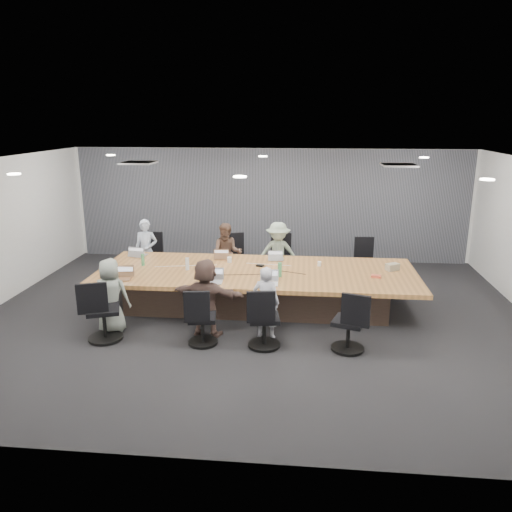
# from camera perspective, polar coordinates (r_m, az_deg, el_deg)

# --- Properties ---
(floor) EXTENTS (10.00, 8.00, 0.00)m
(floor) POSITION_cam_1_polar(r_m,az_deg,el_deg) (9.23, -0.25, -6.96)
(floor) COLOR #232325
(floor) RESTS_ON ground
(ceiling) EXTENTS (10.00, 8.00, 0.00)m
(ceiling) POSITION_cam_1_polar(r_m,az_deg,el_deg) (8.56, -0.27, 10.63)
(ceiling) COLOR white
(ceiling) RESTS_ON wall_back
(wall_back) EXTENTS (10.00, 0.00, 2.80)m
(wall_back) POSITION_cam_1_polar(r_m,az_deg,el_deg) (12.69, 1.61, 5.89)
(wall_back) COLOR silver
(wall_back) RESTS_ON ground
(wall_front) EXTENTS (10.00, 0.00, 2.80)m
(wall_front) POSITION_cam_1_polar(r_m,az_deg,el_deg) (5.04, -5.00, -9.61)
(wall_front) COLOR silver
(wall_front) RESTS_ON ground
(curtain) EXTENTS (9.80, 0.04, 2.80)m
(curtain) POSITION_cam_1_polar(r_m,az_deg,el_deg) (12.61, 1.58, 5.83)
(curtain) COLOR slate
(curtain) RESTS_ON ground
(conference_table) EXTENTS (6.00, 2.20, 0.74)m
(conference_table) POSITION_cam_1_polar(r_m,az_deg,el_deg) (9.55, 0.06, -3.59)
(conference_table) COLOR #47342A
(conference_table) RESTS_ON ground
(chair_0) EXTENTS (0.54, 0.54, 0.79)m
(chair_0) POSITION_cam_1_polar(r_m,az_deg,el_deg) (11.66, -11.82, -0.40)
(chair_0) COLOR black
(chair_0) RESTS_ON ground
(chair_1) EXTENTS (0.71, 0.71, 0.83)m
(chair_1) POSITION_cam_1_polar(r_m,az_deg,el_deg) (11.25, -3.01, -0.56)
(chair_1) COLOR black
(chair_1) RESTS_ON ground
(chair_2) EXTENTS (0.67, 0.67, 0.85)m
(chair_2) POSITION_cam_1_polar(r_m,az_deg,el_deg) (11.14, 2.61, -0.66)
(chair_2) COLOR black
(chair_2) RESTS_ON ground
(chair_3) EXTENTS (0.56, 0.56, 0.77)m
(chair_3) POSITION_cam_1_polar(r_m,az_deg,el_deg) (11.21, 12.16, -1.10)
(chair_3) COLOR black
(chair_3) RESTS_ON ground
(chair_4) EXTENTS (0.76, 0.76, 0.88)m
(chair_4) POSITION_cam_1_polar(r_m,az_deg,el_deg) (8.54, -17.01, -6.42)
(chair_4) COLOR black
(chair_4) RESTS_ON ground
(chair_5) EXTENTS (0.58, 0.58, 0.75)m
(chair_5) POSITION_cam_1_polar(r_m,az_deg,el_deg) (8.09, -6.14, -7.53)
(chair_5) COLOR black
(chair_5) RESTS_ON ground
(chair_6) EXTENTS (0.62, 0.62, 0.81)m
(chair_6) POSITION_cam_1_polar(r_m,az_deg,el_deg) (7.95, 0.94, -7.64)
(chair_6) COLOR black
(chair_6) RESTS_ON ground
(chair_7) EXTENTS (0.69, 0.69, 0.80)m
(chair_7) POSITION_cam_1_polar(r_m,az_deg,el_deg) (7.96, 10.53, -7.91)
(chair_7) COLOR black
(chair_7) RESTS_ON ground
(person_0) EXTENTS (0.52, 0.35, 1.39)m
(person_0) POSITION_cam_1_polar(r_m,az_deg,el_deg) (11.26, -12.42, 0.59)
(person_0) COLOR silver
(person_0) RESTS_ON ground
(laptop_0) EXTENTS (0.39, 0.29, 0.02)m
(laptop_0) POSITION_cam_1_polar(r_m,az_deg,el_deg) (10.74, -13.33, 0.10)
(laptop_0) COLOR #B2B2B7
(laptop_0) RESTS_ON conference_table
(person_1) EXTENTS (0.70, 0.56, 1.35)m
(person_1) POSITION_cam_1_polar(r_m,az_deg,el_deg) (10.85, -3.30, 0.25)
(person_1) COLOR brown
(person_1) RESTS_ON ground
(laptop_1) EXTENTS (0.32, 0.23, 0.02)m
(laptop_1) POSITION_cam_1_polar(r_m,az_deg,el_deg) (10.30, -3.78, -0.16)
(laptop_1) COLOR #8C6647
(laptop_1) RESTS_ON conference_table
(person_2) EXTENTS (0.94, 0.59, 1.40)m
(person_2) POSITION_cam_1_polar(r_m,az_deg,el_deg) (10.73, 2.52, 0.22)
(person_2) COLOR #8DA28B
(person_2) RESTS_ON ground
(laptop_2) EXTENTS (0.31, 0.23, 0.02)m
(laptop_2) POSITION_cam_1_polar(r_m,az_deg,el_deg) (10.18, 2.35, -0.32)
(laptop_2) COLOR #B2B2B7
(laptop_2) RESTS_ON conference_table
(person_4) EXTENTS (0.63, 0.42, 1.28)m
(person_4) POSITION_cam_1_polar(r_m,az_deg,el_deg) (8.77, -16.26, -4.36)
(person_4) COLOR gray
(person_4) RESTS_ON ground
(laptop_4) EXTENTS (0.33, 0.25, 0.02)m
(laptop_4) POSITION_cam_1_polar(r_m,az_deg,el_deg) (9.22, -15.07, -2.58)
(laptop_4) COLOR #8C6647
(laptop_4) RESTS_ON conference_table
(person_5) EXTENTS (1.28, 0.61, 1.33)m
(person_5) POSITION_cam_1_polar(r_m,az_deg,el_deg) (8.31, -5.72, -4.75)
(person_5) COLOR brown
(person_5) RESTS_ON ground
(laptop_5) EXTENTS (0.36, 0.25, 0.02)m
(laptop_5) POSITION_cam_1_polar(r_m,az_deg,el_deg) (8.79, -5.04, -2.99)
(laptop_5) COLOR #B2B2B7
(laptop_5) RESTS_ON conference_table
(person_6) EXTENTS (0.49, 0.37, 1.23)m
(person_6) POSITION_cam_1_polar(r_m,az_deg,el_deg) (8.19, 1.15, -5.35)
(person_6) COLOR #B5B6C4
(person_6) RESTS_ON ground
(laptop_6) EXTENTS (0.33, 0.23, 0.02)m
(laptop_6) POSITION_cam_1_polar(r_m,az_deg,el_deg) (8.66, 1.45, -3.21)
(laptop_6) COLOR #B2B2B7
(laptop_6) RESTS_ON conference_table
(bottle_green_left) EXTENTS (0.08, 0.08, 0.23)m
(bottle_green_left) POSITION_cam_1_polar(r_m,az_deg,el_deg) (9.97, -12.80, -0.43)
(bottle_green_left) COLOR #489C5D
(bottle_green_left) RESTS_ON conference_table
(bottle_green_right) EXTENTS (0.08, 0.08, 0.26)m
(bottle_green_right) POSITION_cam_1_polar(r_m,az_deg,el_deg) (9.05, 2.74, -1.58)
(bottle_green_right) COLOR #489C5D
(bottle_green_right) RESTS_ON conference_table
(bottle_clear) EXTENTS (0.08, 0.08, 0.24)m
(bottle_clear) POSITION_cam_1_polar(r_m,az_deg,el_deg) (9.53, -7.86, -0.90)
(bottle_clear) COLOR silver
(bottle_clear) RESTS_ON conference_table
(cup_white_far) EXTENTS (0.11, 0.11, 0.11)m
(cup_white_far) POSITION_cam_1_polar(r_m,az_deg,el_deg) (9.96, -3.05, -0.43)
(cup_white_far) COLOR white
(cup_white_far) RESTS_ON conference_table
(cup_white_near) EXTENTS (0.08, 0.08, 0.09)m
(cup_white_near) POSITION_cam_1_polar(r_m,az_deg,el_deg) (9.79, 7.25, -0.89)
(cup_white_near) COLOR white
(cup_white_near) RESTS_ON conference_table
(mug_brown) EXTENTS (0.09, 0.09, 0.10)m
(mug_brown) POSITION_cam_1_polar(r_m,az_deg,el_deg) (9.74, -15.45, -1.38)
(mug_brown) COLOR brown
(mug_brown) RESTS_ON conference_table
(mic_left) EXTENTS (0.17, 0.12, 0.03)m
(mic_left) POSITION_cam_1_polar(r_m,az_deg,el_deg) (9.13, -6.25, -2.26)
(mic_left) COLOR black
(mic_left) RESTS_ON conference_table
(mic_right) EXTENTS (0.17, 0.14, 0.03)m
(mic_right) POSITION_cam_1_polar(r_m,az_deg,el_deg) (9.69, 0.47, -1.11)
(mic_right) COLOR black
(mic_right) RESTS_ON conference_table
(stapler) EXTENTS (0.15, 0.06, 0.05)m
(stapler) POSITION_cam_1_polar(r_m,az_deg,el_deg) (8.92, 1.06, -2.52)
(stapler) COLOR black
(stapler) RESTS_ON conference_table
(canvas_bag) EXTENTS (0.28, 0.25, 0.13)m
(canvas_bag) POSITION_cam_1_polar(r_m,az_deg,el_deg) (9.78, 15.32, -1.22)
(canvas_bag) COLOR tan
(canvas_bag) RESTS_ON conference_table
(snack_packet) EXTENTS (0.19, 0.15, 0.04)m
(snack_packet) POSITION_cam_1_polar(r_m,az_deg,el_deg) (9.30, 13.57, -2.27)
(snack_packet) COLOR #DD5539
(snack_packet) RESTS_ON conference_table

